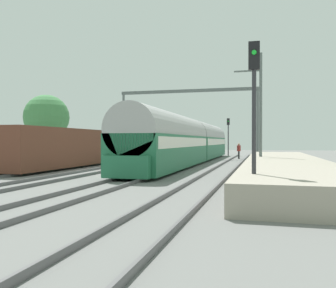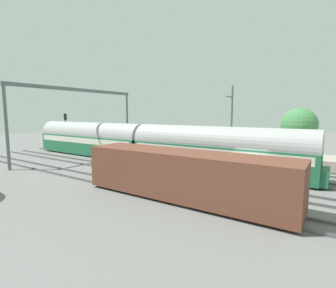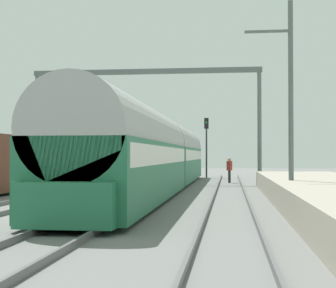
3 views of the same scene
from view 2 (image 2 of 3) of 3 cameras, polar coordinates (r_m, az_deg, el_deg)
ground at (r=20.02m, az=17.49°, el=-8.21°), size 120.00×120.00×0.00m
track_far_west at (r=14.77m, az=11.00°, el=-13.19°), size 1.52×60.00×0.16m
track_west at (r=18.22m, az=15.77°, el=-9.41°), size 1.51×60.00×0.16m
track_east at (r=21.81m, az=18.94°, el=-6.81°), size 1.51×60.00×0.16m
track_far_east at (r=25.47m, az=21.18°, el=-4.94°), size 1.52×60.00×0.16m
platform at (r=29.52m, az=19.05°, el=-2.53°), size 4.40×28.00×0.90m
passenger_train at (r=26.80m, az=-5.68°, el=0.18°), size 2.93×32.85×3.82m
freight_car at (r=15.31m, az=3.40°, el=-6.90°), size 2.80×13.00×2.70m
person_crossing at (r=34.90m, az=-11.48°, el=0.10°), size 0.39×0.46×1.73m
railway_signal_far at (r=39.80m, az=-21.88°, el=3.73°), size 0.36×0.30×5.01m
catenary_gantry at (r=30.75m, az=-19.18°, el=7.98°), size 15.97×0.28×7.86m
catenary_pole_east_mid at (r=28.45m, az=13.97°, el=4.80°), size 1.90×0.20×8.00m
tree_east_background at (r=33.59m, az=27.23°, el=3.77°), size 4.02×4.02×5.72m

